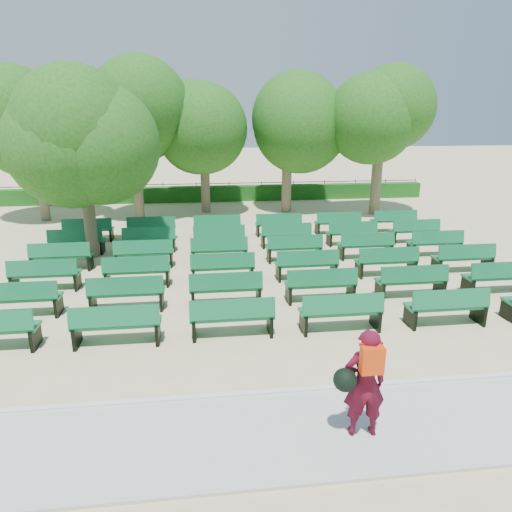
# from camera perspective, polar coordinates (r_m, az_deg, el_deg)

# --- Properties ---
(ground) EXTENTS (120.00, 120.00, 0.00)m
(ground) POSITION_cam_1_polar(r_m,az_deg,el_deg) (14.47, -3.47, -3.10)
(ground) COLOR #C5B583
(paving) EXTENTS (30.00, 2.20, 0.06)m
(paving) POSITION_cam_1_polar(r_m,az_deg,el_deg) (7.96, 0.25, -21.66)
(paving) COLOR #B3B3AF
(paving) RESTS_ON ground
(curb) EXTENTS (30.00, 0.12, 0.10)m
(curb) POSITION_cam_1_polar(r_m,az_deg,el_deg) (8.86, -0.74, -16.91)
(curb) COLOR silver
(curb) RESTS_ON ground
(hedge) EXTENTS (26.00, 0.70, 0.90)m
(hedge) POSITION_cam_1_polar(r_m,az_deg,el_deg) (27.93, -5.37, 7.77)
(hedge) COLOR #185215
(hedge) RESTS_ON ground
(fence) EXTENTS (26.00, 0.10, 1.02)m
(fence) POSITION_cam_1_polar(r_m,az_deg,el_deg) (28.40, -5.37, 7.01)
(fence) COLOR black
(fence) RESTS_ON ground
(tree_line) EXTENTS (21.80, 6.80, 7.04)m
(tree_line) POSITION_cam_1_polar(r_m,az_deg,el_deg) (24.08, -5.02, 5.16)
(tree_line) COLOR #245D18
(tree_line) RESTS_ON ground
(bench_array) EXTENTS (1.99, 0.66, 1.25)m
(bench_array) POSITION_cam_1_polar(r_m,az_deg,el_deg) (15.34, 0.67, -1.46)
(bench_array) COLOR #116438
(bench_array) RESTS_ON ground
(tree_among) EXTENTS (4.03, 4.03, 5.84)m
(tree_among) POSITION_cam_1_polar(r_m,az_deg,el_deg) (17.24, -20.98, 12.77)
(tree_among) COLOR brown
(tree_among) RESTS_ON ground
(person) EXTENTS (0.88, 0.53, 1.85)m
(person) POSITION_cam_1_polar(r_m,az_deg,el_deg) (7.61, 13.27, -15.08)
(person) COLOR #490A1A
(person) RESTS_ON ground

